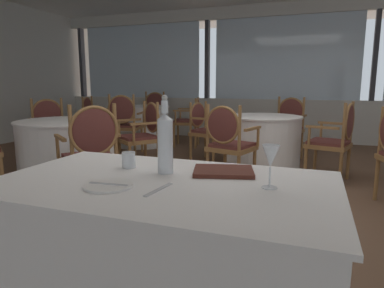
{
  "coord_description": "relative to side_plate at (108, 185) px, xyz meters",
  "views": [
    {
      "loc": [
        0.63,
        -2.94,
        1.17
      ],
      "look_at": [
        0.07,
        -1.39,
        0.88
      ],
      "focal_mm": 31.89,
      "sensor_mm": 36.0,
      "label": 1
    }
  ],
  "objects": [
    {
      "name": "dining_chair_2_1",
      "position": [
        -2.51,
        5.55,
        -0.18
      ],
      "size": [
        0.6,
        0.55,
        1.0
      ],
      "rotation": [
        0.0,
        0.0,
        4.92
      ],
      "color": "olive",
      "rests_on": "ground_plane"
    },
    {
      "name": "dining_chair_0_2",
      "position": [
        -0.1,
        2.52,
        -0.2
      ],
      "size": [
        0.62,
        0.57,
        0.95
      ],
      "rotation": [
        0.0,
        0.0,
        7.58
      ],
      "color": "olive",
      "rests_on": "ground_plane"
    },
    {
      "name": "dining_chair_2_2",
      "position": [
        -3.25,
        4.41,
        -0.21
      ],
      "size": [
        0.55,
        0.6,
        0.93
      ],
      "rotation": [
        0.0,
        0.0,
        6.49
      ],
      "color": "olive",
      "rests_on": "ground_plane"
    },
    {
      "name": "dining_chair_1_1",
      "position": [
        -2.74,
        2.67,
        -0.19
      ],
      "size": [
        0.65,
        0.66,
        0.96
      ],
      "rotation": [
        0.0,
        0.0,
        5.63
      ],
      "color": "olive",
      "rests_on": "ground_plane"
    },
    {
      "name": "background_table_2",
      "position": [
        -2.31,
        4.6,
        -0.38
      ],
      "size": [
        1.06,
        1.06,
        0.75
      ],
      "color": "white",
      "rests_on": "ground_plane"
    },
    {
      "name": "ground_plane",
      "position": [
        0.16,
        1.76,
        -0.75
      ],
      "size": [
        14.95,
        14.95,
        0.0
      ],
      "primitive_type": "plane",
      "color": "brown"
    },
    {
      "name": "dining_chair_0_3",
      "position": [
        1.06,
        3.17,
        -0.19
      ],
      "size": [
        0.57,
        0.62,
        0.96
      ],
      "rotation": [
        0.0,
        0.0,
        9.15
      ],
      "color": "olive",
      "rests_on": "ground_plane"
    },
    {
      "name": "dining_chair_2_3",
      "position": [
        -2.12,
        3.66,
        -0.17
      ],
      "size": [
        0.6,
        0.55,
        1.0
      ],
      "rotation": [
        0.0,
        0.0,
        8.06
      ],
      "color": "olive",
      "rests_on": "ground_plane"
    },
    {
      "name": "background_table_0",
      "position": [
        0.15,
        3.43,
        -0.38
      ],
      "size": [
        1.03,
        1.03,
        0.75
      ],
      "color": "white",
      "rests_on": "ground_plane"
    },
    {
      "name": "dining_chair_0_0",
      "position": [
        0.41,
        4.33,
        -0.18
      ],
      "size": [
        0.62,
        0.57,
        0.96
      ],
      "rotation": [
        0.0,
        0.0,
        4.44
      ],
      "color": "olive",
      "rests_on": "ground_plane"
    },
    {
      "name": "dining_chair_1_3",
      "position": [
        -1.16,
        1.46,
        -0.18
      ],
      "size": [
        0.65,
        0.66,
        0.99
      ],
      "rotation": [
        0.0,
        0.0,
        8.77
      ],
      "color": "olive",
      "rests_on": "ground_plane"
    },
    {
      "name": "background_table_1",
      "position": [
        -1.95,
        2.07,
        -0.38
      ],
      "size": [
        1.14,
        1.14,
        0.75
      ],
      "color": "white",
      "rests_on": "ground_plane"
    },
    {
      "name": "butter_knife",
      "position": [
        0.0,
        0.0,
        0.01
      ],
      "size": [
        0.18,
        0.03,
        0.0
      ],
      "primitive_type": "cube",
      "rotation": [
        0.0,
        0.0,
        0.08
      ],
      "color": "silver",
      "rests_on": "foreground_table"
    },
    {
      "name": "dining_chair_2_0",
      "position": [
        -1.38,
        4.8,
        -0.21
      ],
      "size": [
        0.55,
        0.6,
        0.91
      ],
      "rotation": [
        0.0,
        0.0,
        3.35
      ],
      "color": "olive",
      "rests_on": "ground_plane"
    },
    {
      "name": "foreground_table",
      "position": [
        0.18,
        0.15,
        -0.38
      ],
      "size": [
        1.51,
        0.88,
        0.75
      ],
      "color": "white",
      "rests_on": "ground_plane"
    },
    {
      "name": "menu_book",
      "position": [
        0.4,
        0.37,
        0.01
      ],
      "size": [
        0.33,
        0.27,
        0.02
      ],
      "primitive_type": "cube",
      "rotation": [
        0.0,
        0.0,
        0.26
      ],
      "color": "#512319",
      "rests_on": "foreground_table"
    },
    {
      "name": "water_bottle",
      "position": [
        0.13,
        0.29,
        0.15
      ],
      "size": [
        0.07,
        0.07,
        0.37
      ],
      "color": "white",
      "rests_on": "foreground_table"
    },
    {
      "name": "water_tumbler",
      "position": [
        -0.09,
        0.32,
        0.04
      ],
      "size": [
        0.07,
        0.07,
        0.08
      ],
      "primitive_type": "cylinder",
      "color": "white",
      "rests_on": "foreground_table"
    },
    {
      "name": "wine_glass",
      "position": [
        0.64,
        0.21,
        0.12
      ],
      "size": [
        0.07,
        0.07,
        0.18
      ],
      "color": "white",
      "rests_on": "foreground_table"
    },
    {
      "name": "side_plate",
      "position": [
        0.0,
        0.0,
        0.0
      ],
      "size": [
        0.21,
        0.21,
        0.01
      ],
      "primitive_type": "cylinder",
      "color": "white",
      "rests_on": "foreground_table"
    },
    {
      "name": "dinner_fork",
      "position": [
        0.22,
        0.03,
        -0.0
      ],
      "size": [
        0.04,
        0.19,
        0.0
      ],
      "primitive_type": "cube",
      "rotation": [
        0.0,
        0.0,
        1.44
      ],
      "color": "silver",
      "rests_on": "foreground_table"
    },
    {
      "name": "window_wall_far",
      "position": [
        0.16,
        6.08,
        0.35
      ],
      "size": [
        10.35,
        0.14,
        2.74
      ],
      "color": "beige",
      "rests_on": "ground_plane"
    },
    {
      "name": "dining_chair_0_1",
      "position": [
        -0.75,
        3.68,
        -0.22
      ],
      "size": [
        0.57,
        0.62,
        0.9
      ],
      "rotation": [
        0.0,
        0.0,
        6.01
      ],
      "color": "olive",
      "rests_on": "ground_plane"
    },
    {
      "name": "dining_chair_1_0",
      "position": [
        -1.35,
        2.86,
        -0.2
      ],
      "size": [
        0.66,
        0.65,
        0.93
      ],
      "rotation": [
        0.0,
        0.0,
        4.06
      ],
      "color": "olive",
      "rests_on": "ground_plane"
    }
  ]
}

